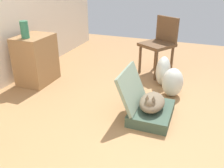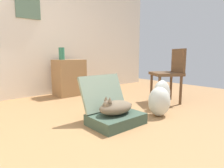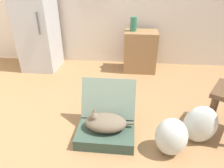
# 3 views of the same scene
# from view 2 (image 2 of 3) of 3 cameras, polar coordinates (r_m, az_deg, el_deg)

# --- Properties ---
(ground_plane) EXTENTS (7.68, 7.68, 0.00)m
(ground_plane) POSITION_cam_2_polar(r_m,az_deg,el_deg) (2.14, -5.38, -13.74)
(ground_plane) COLOR #9E7247
(ground_plane) RESTS_ON ground
(wall_back) EXTENTS (6.40, 0.15, 2.60)m
(wall_back) POSITION_cam_2_polar(r_m,az_deg,el_deg) (4.07, -24.99, 14.80)
(wall_back) COLOR beige
(wall_back) RESTS_ON ground
(suitcase_base) EXTENTS (0.61, 0.46, 0.13)m
(suitcase_base) POSITION_cam_2_polar(r_m,az_deg,el_deg) (2.29, 1.18, -10.45)
(suitcase_base) COLOR #384C3D
(suitcase_base) RESTS_ON ground
(suitcase_lid) EXTENTS (0.61, 0.21, 0.44)m
(suitcase_lid) POSITION_cam_2_polar(r_m,az_deg,el_deg) (2.40, -2.77, -2.60)
(suitcase_lid) COLOR gray
(suitcase_lid) RESTS_ON suitcase_base
(cat) EXTENTS (0.52, 0.28, 0.23)m
(cat) POSITION_cam_2_polar(r_m,az_deg,el_deg) (2.24, 0.99, -6.96)
(cat) COLOR brown
(cat) RESTS_ON suitcase_base
(plastic_bag_white) EXTENTS (0.31, 0.28, 0.40)m
(plastic_bag_white) POSITION_cam_2_polar(r_m,az_deg,el_deg) (2.64, 13.94, -5.09)
(plastic_bag_white) COLOR silver
(plastic_bag_white) RESTS_ON ground
(plastic_bag_clear) EXTENTS (0.34, 0.21, 0.44)m
(plastic_bag_clear) POSITION_cam_2_polar(r_m,az_deg,el_deg) (2.99, 14.60, -3.06)
(plastic_bag_clear) COLOR silver
(plastic_bag_clear) RESTS_ON ground
(side_table) EXTENTS (0.57, 0.43, 0.72)m
(side_table) POSITION_cam_2_polar(r_m,az_deg,el_deg) (3.95, -12.65, 1.91)
(side_table) COLOR olive
(side_table) RESTS_ON ground
(vase_tall) EXTENTS (0.11, 0.11, 0.23)m
(vase_tall) POSITION_cam_2_polar(r_m,az_deg,el_deg) (3.87, -14.83, 8.78)
(vase_tall) COLOR #2D7051
(vase_tall) RESTS_ON side_table
(chair) EXTENTS (0.63, 0.62, 0.92)m
(chair) POSITION_cam_2_polar(r_m,az_deg,el_deg) (3.39, 16.93, 3.39)
(chair) COLOR brown
(chair) RESTS_ON ground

